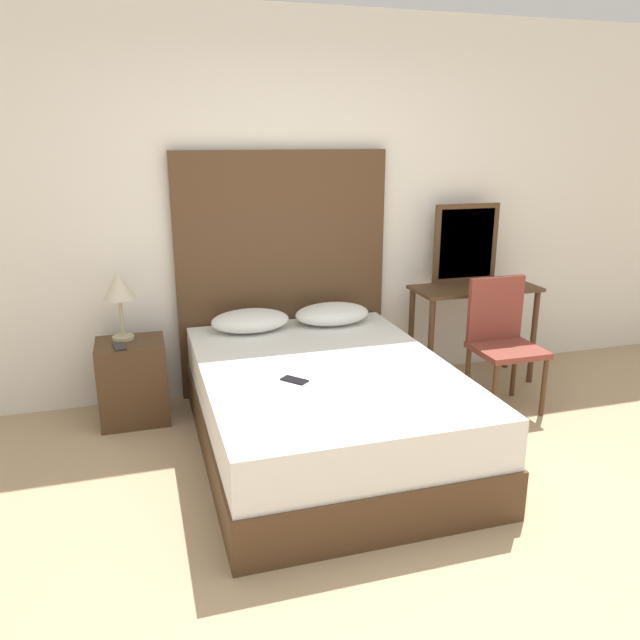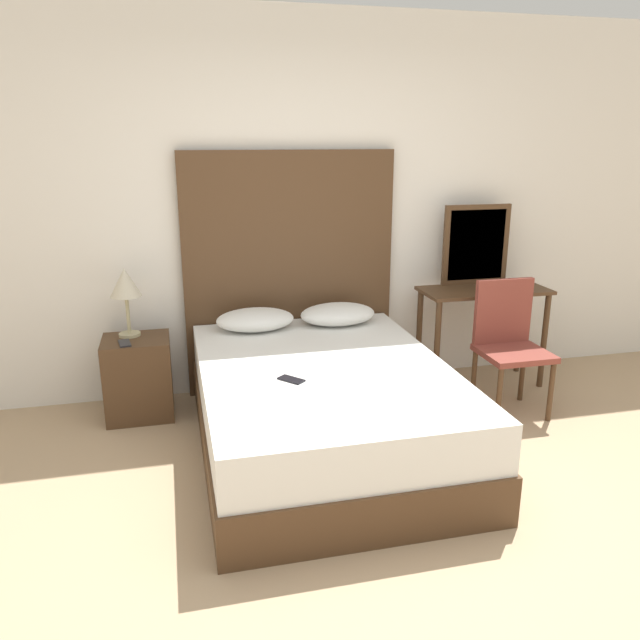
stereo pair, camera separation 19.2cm
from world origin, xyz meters
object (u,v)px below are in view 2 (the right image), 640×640
(bed, at_px, (324,408))
(nightstand, at_px, (139,378))
(vanity_desk, at_px, (483,308))
(chair, at_px, (509,338))
(table_lamp, at_px, (125,285))
(phone_on_nightstand, at_px, (125,343))
(phone_on_bed, at_px, (291,380))

(bed, xyz_separation_m, nightstand, (-1.11, 0.76, 0.01))
(vanity_desk, distance_m, chair, 0.47)
(nightstand, bearing_deg, table_lamp, 115.92)
(bed, relative_size, table_lamp, 4.35)
(table_lamp, bearing_deg, nightstand, -64.08)
(table_lamp, height_order, phone_on_nightstand, table_lamp)
(table_lamp, bearing_deg, vanity_desk, -2.08)
(phone_on_nightstand, height_order, chair, chair)
(bed, bearing_deg, vanity_desk, 27.69)
(phone_on_bed, relative_size, table_lamp, 0.34)
(vanity_desk, height_order, chair, chair)
(nightstand, distance_m, vanity_desk, 2.55)
(phone_on_nightstand, distance_m, vanity_desk, 2.59)
(vanity_desk, bearing_deg, phone_on_nightstand, -178.29)
(table_lamp, height_order, chair, table_lamp)
(nightstand, xyz_separation_m, phone_on_nightstand, (-0.06, -0.09, 0.28))
(phone_on_bed, height_order, vanity_desk, vanity_desk)
(nightstand, xyz_separation_m, vanity_desk, (2.53, -0.02, 0.33))
(bed, xyz_separation_m, phone_on_bed, (-0.24, -0.19, 0.28))
(bed, relative_size, vanity_desk, 2.13)
(phone_on_bed, height_order, chair, chair)
(phone_on_bed, bearing_deg, bed, 38.97)
(nightstand, distance_m, chair, 2.55)
(bed, distance_m, phone_on_nightstand, 1.38)
(chair, bearing_deg, bed, -168.27)
(bed, bearing_deg, chair, 11.73)
(phone_on_nightstand, bearing_deg, phone_on_bed, -42.56)
(phone_on_bed, xyz_separation_m, chair, (1.62, 0.48, -0.04))
(phone_on_bed, relative_size, nightstand, 0.29)
(phone_on_bed, xyz_separation_m, nightstand, (-0.87, 0.95, -0.28))
(vanity_desk, xyz_separation_m, chair, (-0.04, -0.46, -0.09))
(nightstand, height_order, phone_on_nightstand, phone_on_nightstand)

